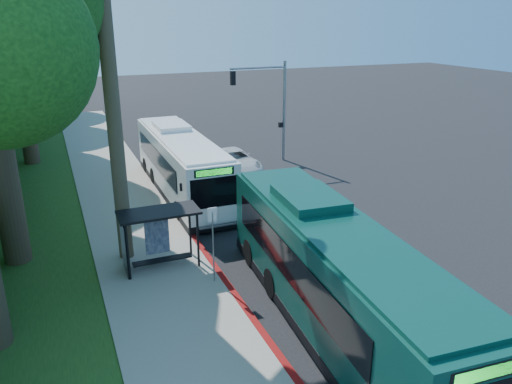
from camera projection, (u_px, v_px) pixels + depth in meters
name	position (u px, v px, depth m)	size (l,w,h in m)	color
ground	(283.00, 218.00, 25.80)	(140.00, 140.00, 0.00)	black
sidewalk	(142.00, 240.00, 23.12)	(4.50, 70.00, 0.12)	gray
red_curb	(216.00, 269.00, 20.48)	(0.25, 30.00, 0.13)	maroon
grass_verge	(11.00, 221.00, 25.40)	(8.00, 70.00, 0.06)	#234719
bus_shelter	(153.00, 228.00, 20.07)	(3.20, 1.51, 2.55)	black
stop_sign_pole	(213.00, 235.00, 18.79)	(0.35, 0.06, 3.17)	gray
traffic_signal_pole	(271.00, 100.00, 34.40)	(4.10, 0.30, 7.00)	gray
tree_2	(10.00, 6.00, 31.87)	(8.82, 8.40, 15.12)	#382B1E
tree_4	(25.00, 18.00, 46.21)	(8.40, 8.00, 14.14)	#382B1E
tree_5	(37.00, 25.00, 53.78)	(7.35, 7.00, 12.86)	#382B1E
white_bus	(181.00, 163.00, 28.92)	(2.79, 12.63, 3.76)	white
teal_bus	(334.00, 272.00, 16.32)	(3.91, 13.56, 3.99)	#0A3A32
pickup	(234.00, 160.00, 33.42)	(2.39, 5.18, 1.44)	silver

